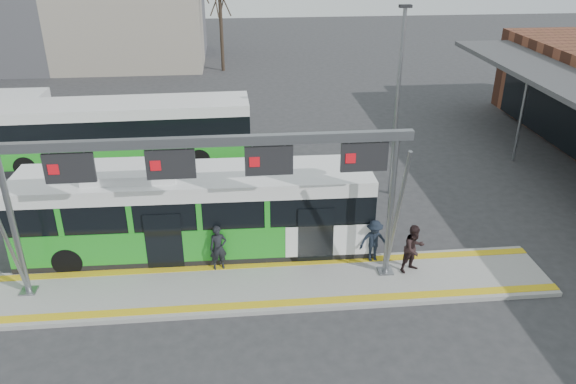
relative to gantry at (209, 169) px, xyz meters
name	(u,v)px	position (x,y,z in m)	size (l,w,h in m)	color
ground	(227,289)	(0.35, -0.25, -4.30)	(120.00, 120.00, 0.00)	#2D2D30
platform_main	(227,287)	(0.35, -0.25, -4.22)	(22.00, 3.00, 0.15)	gray
platform_second	(139,191)	(-3.65, 7.75, -4.22)	(20.00, 3.00, 0.15)	gray
tactile_main	(227,285)	(0.35, -0.25, -4.14)	(22.00, 2.65, 0.02)	gold
tactile_second	(143,179)	(-3.65, 8.90, -4.14)	(20.00, 0.35, 0.02)	gold
gantry	(209,169)	(0.00, 0.00, 0.00)	(13.00, 1.68, 5.20)	slate
hero_bus	(195,213)	(-0.73, 2.37, -2.71)	(12.71, 2.90, 3.48)	black
bg_bus_green	(122,134)	(-4.86, 11.37, -2.72)	(12.86, 2.99, 3.20)	black
passenger_a	(218,248)	(0.09, 0.84, -3.32)	(0.60, 0.40, 1.66)	black
passenger_b	(414,249)	(6.79, 0.05, -3.27)	(0.86, 0.67, 1.76)	black
passenger_c	(374,241)	(5.58, 0.83, -3.35)	(1.04, 0.60, 1.60)	black
lamp_east	(397,100)	(7.72, 6.49, 0.06)	(0.50, 0.25, 8.24)	slate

